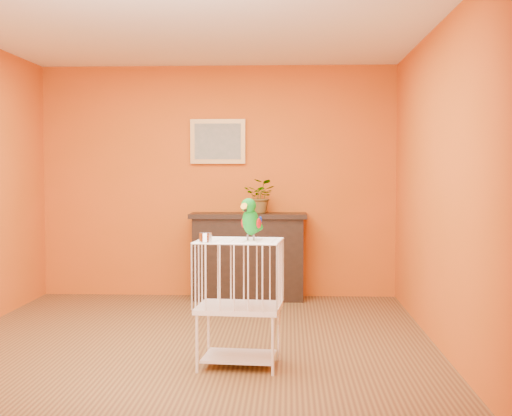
{
  "coord_description": "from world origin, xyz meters",
  "views": [
    {
      "loc": [
        0.8,
        -5.78,
        1.42
      ],
      "look_at": [
        0.56,
        -0.63,
        1.15
      ],
      "focal_mm": 50.0,
      "sensor_mm": 36.0,
      "label": 1
    }
  ],
  "objects": [
    {
      "name": "ground",
      "position": [
        0.0,
        0.0,
        0.0
      ],
      "size": [
        4.5,
        4.5,
        0.0
      ],
      "primitive_type": "plane",
      "color": "brown",
      "rests_on": "ground"
    },
    {
      "name": "potted_plant",
      "position": [
        0.49,
        2.01,
        1.1
      ],
      "size": [
        0.42,
        0.45,
        0.29
      ],
      "primitive_type": "imported",
      "rotation": [
        0.0,
        0.0,
        -0.24
      ],
      "color": "#26722D",
      "rests_on": "console_cabinet"
    },
    {
      "name": "birdcage",
      "position": [
        0.44,
        -0.69,
        0.48
      ],
      "size": [
        0.63,
        0.51,
        0.92
      ],
      "rotation": [
        0.0,
        0.0,
        -0.09
      ],
      "color": "white",
      "rests_on": "ground"
    },
    {
      "name": "room_shell",
      "position": [
        0.0,
        0.0,
        1.58
      ],
      "size": [
        4.5,
        4.5,
        4.5
      ],
      "color": "#D95814",
      "rests_on": "ground"
    },
    {
      "name": "console_cabinet",
      "position": [
        0.35,
        2.03,
        0.48
      ],
      "size": [
        1.28,
        0.46,
        0.95
      ],
      "color": "black",
      "rests_on": "ground"
    },
    {
      "name": "parrot",
      "position": [
        0.53,
        -0.68,
        1.08
      ],
      "size": [
        0.18,
        0.27,
        0.31
      ],
      "rotation": [
        0.0,
        0.0,
        -0.4
      ],
      "color": "#59544C",
      "rests_on": "birdcage"
    },
    {
      "name": "feed_cup",
      "position": [
        0.22,
        -0.85,
        0.96
      ],
      "size": [
        0.09,
        0.09,
        0.06
      ],
      "primitive_type": "cylinder",
      "color": "silver",
      "rests_on": "birdcage"
    },
    {
      "name": "framed_picture",
      "position": [
        0.0,
        2.22,
        1.75
      ],
      "size": [
        0.62,
        0.04,
        0.5
      ],
      "color": "#BC8743",
      "rests_on": "room_shell"
    }
  ]
}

